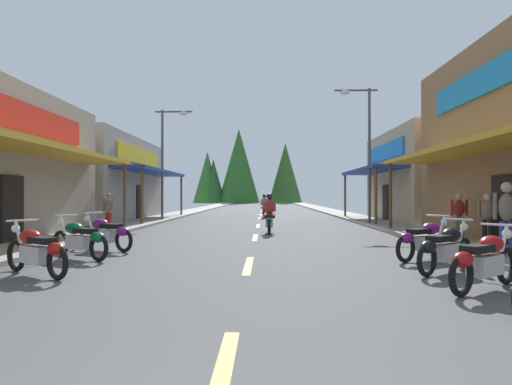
% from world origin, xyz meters
% --- Properties ---
extents(ground, '(10.30, 92.10, 0.10)m').
position_xyz_m(ground, '(0.00, 31.05, -0.05)').
color(ground, '#4C4C4F').
extents(sidewalk_left, '(2.09, 92.10, 0.12)m').
position_xyz_m(sidewalk_left, '(-6.19, 31.05, 0.06)').
color(sidewalk_left, '#9E9991').
rests_on(sidewalk_left, ground).
extents(sidewalk_right, '(2.09, 92.10, 0.12)m').
position_xyz_m(sidewalk_right, '(6.19, 31.05, 0.06)').
color(sidewalk_right, gray).
rests_on(sidewalk_right, ground).
extents(centerline_dashes, '(0.16, 67.06, 0.01)m').
position_xyz_m(centerline_dashes, '(0.00, 34.65, 0.01)').
color(centerline_dashes, '#E0C64C').
rests_on(centerline_dashes, ground).
extents(storefront_left_far, '(9.17, 11.40, 4.93)m').
position_xyz_m(storefront_left_far, '(-10.88, 24.35, 2.47)').
color(storefront_left_far, gray).
rests_on(storefront_left_far, ground).
extents(storefront_right_far, '(9.67, 9.30, 5.09)m').
position_xyz_m(storefront_right_far, '(11.13, 23.26, 2.55)').
color(storefront_right_far, tan).
rests_on(storefront_right_far, ground).
extents(streetlamp_left, '(2.13, 0.30, 6.39)m').
position_xyz_m(streetlamp_left, '(-5.23, 23.19, 4.15)').
color(streetlamp_left, '#474C51').
rests_on(streetlamp_left, ground).
extents(streetlamp_right, '(2.13, 0.30, 6.84)m').
position_xyz_m(streetlamp_right, '(5.25, 20.15, 4.39)').
color(streetlamp_right, '#474C51').
rests_on(streetlamp_right, ground).
extents(motorcycle_parked_right_1, '(1.74, 1.41, 1.04)m').
position_xyz_m(motorcycle_parked_right_1, '(3.83, 5.40, 0.49)').
color(motorcycle_parked_right_1, black).
rests_on(motorcycle_parked_right_1, ground).
extents(motorcycle_parked_right_2, '(1.66, 1.50, 1.04)m').
position_xyz_m(motorcycle_parked_right_2, '(3.88, 7.00, 0.49)').
color(motorcycle_parked_right_2, black).
rests_on(motorcycle_parked_right_2, ground).
extents(motorcycle_parked_right_3, '(1.78, 1.35, 1.04)m').
position_xyz_m(motorcycle_parked_right_3, '(4.07, 8.62, 0.49)').
color(motorcycle_parked_right_3, black).
rests_on(motorcycle_parked_right_3, ground).
extents(motorcycle_parked_left_1, '(1.82, 1.30, 1.04)m').
position_xyz_m(motorcycle_parked_left_1, '(-3.92, 6.48, 0.49)').
color(motorcycle_parked_left_1, black).
rests_on(motorcycle_parked_left_1, ground).
extents(motorcycle_parked_left_2, '(1.85, 1.25, 1.04)m').
position_xyz_m(motorcycle_parked_left_2, '(-4.02, 8.60, 0.49)').
color(motorcycle_parked_left_2, black).
rests_on(motorcycle_parked_left_2, ground).
extents(motorcycle_parked_left_3, '(1.88, 1.20, 1.04)m').
position_xyz_m(motorcycle_parked_left_3, '(-3.98, 10.16, 0.49)').
color(motorcycle_parked_left_3, black).
rests_on(motorcycle_parked_left_3, ground).
extents(rider_cruising_lead, '(0.60, 2.14, 1.57)m').
position_xyz_m(rider_cruising_lead, '(0.52, 15.61, 0.66)').
color(rider_cruising_lead, black).
rests_on(rider_cruising_lead, ground).
extents(rider_cruising_trailing, '(0.60, 2.14, 1.57)m').
position_xyz_m(rider_cruising_trailing, '(0.29, 27.31, 0.66)').
color(rider_cruising_trailing, black).
rests_on(rider_cruising_trailing, ground).
extents(pedestrian_by_shop, '(0.57, 0.26, 1.57)m').
position_xyz_m(pedestrian_by_shop, '(6.75, 12.90, 0.90)').
color(pedestrian_by_shop, '#726659').
rests_on(pedestrian_by_shop, ground).
extents(pedestrian_browsing, '(0.51, 0.40, 1.59)m').
position_xyz_m(pedestrian_browsing, '(-6.04, 16.00, 0.92)').
color(pedestrian_browsing, maroon).
rests_on(pedestrian_browsing, ground).
extents(pedestrian_waiting, '(0.43, 0.46, 1.56)m').
position_xyz_m(pedestrian_waiting, '(6.91, 11.37, 0.90)').
color(pedestrian_waiting, black).
rests_on(pedestrian_waiting, ground).
extents(pedestrian_strolling, '(0.55, 0.36, 1.81)m').
position_xyz_m(pedestrian_strolling, '(5.85, 8.44, 1.06)').
color(pedestrian_strolling, '#333F8C').
rests_on(pedestrian_strolling, ground).
extents(treeline_backdrop, '(20.56, 8.68, 13.96)m').
position_xyz_m(treeline_backdrop, '(-3.67, 80.02, 6.02)').
color(treeline_backdrop, '#235023').
rests_on(treeline_backdrop, ground).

